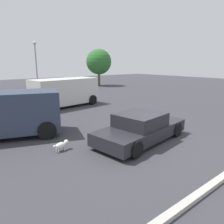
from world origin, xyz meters
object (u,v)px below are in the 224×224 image
sedan_foreground (141,128)px  dog (62,145)px  suv_dark (2,113)px  van_white (65,91)px  light_post_near (36,57)px

sedan_foreground → dog: size_ratio=6.96×
dog → suv_dark: size_ratio=0.13×
van_white → light_post_near: size_ratio=0.90×
van_white → light_post_near: 12.26m
sedan_foreground → light_post_near: (3.00, 20.58, 3.42)m
sedan_foreground → suv_dark: suv_dark is taller
light_post_near → van_white: bearing=-100.2°
dog → light_post_near: bearing=63.7°
dog → suv_dark: suv_dark is taller
sedan_foreground → dog: sedan_foreground is taller
sedan_foreground → van_white: bearing=76.0°
sedan_foreground → suv_dark: (-4.48, 4.15, 0.55)m
van_white → light_post_near: bearing=72.5°
sedan_foreground → dog: 3.34m
sedan_foreground → suv_dark: size_ratio=0.89×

